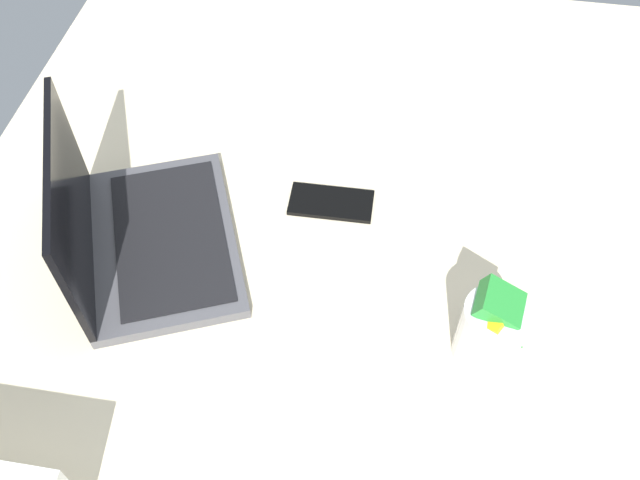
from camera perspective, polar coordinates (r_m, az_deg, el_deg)
bed_mattress at (r=108.77cm, az=3.19°, el=-9.86°), size 180.00×140.00×18.00cm
laptop at (r=108.97cm, az=-15.00°, el=0.63°), size 39.30×33.91×23.00cm
snack_cup at (r=96.54cm, az=14.21°, el=-7.33°), size 9.00×9.00×14.20cm
cell_phone at (r=114.34cm, az=0.94°, el=3.15°), size 7.06×14.12×0.80cm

